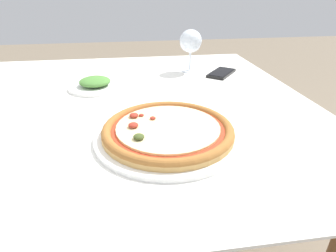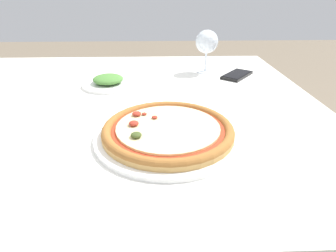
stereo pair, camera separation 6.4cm
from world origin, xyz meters
name	(u,v)px [view 1 (the left image)]	position (x,y,z in m)	size (l,w,h in m)	color
dining_table	(86,126)	(0.00, 0.00, 0.65)	(1.37, 1.11, 0.73)	brown
pizza_plate	(168,131)	(0.22, -0.24, 0.74)	(0.34, 0.34, 0.04)	white
wine_glass_far_left	(191,42)	(0.39, 0.29, 0.84)	(0.09, 0.09, 0.16)	silver
cell_phone	(221,73)	(0.50, 0.23, 0.73)	(0.14, 0.16, 0.01)	black
side_plate	(95,84)	(0.03, 0.13, 0.74)	(0.18, 0.18, 0.04)	white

